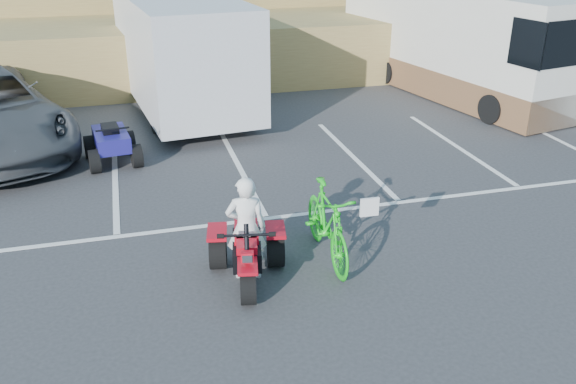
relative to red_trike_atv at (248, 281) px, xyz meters
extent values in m
plane|color=#323234|center=(0.77, -0.41, 0.00)|extent=(100.00, 100.00, 0.00)
cube|color=white|center=(-1.93, 4.59, 0.00)|extent=(0.12, 5.00, 0.01)
cube|color=white|center=(0.77, 4.59, 0.00)|extent=(0.12, 5.00, 0.01)
cube|color=white|center=(3.47, 4.59, 0.00)|extent=(0.12, 5.00, 0.01)
cube|color=white|center=(6.17, 4.59, 0.00)|extent=(0.12, 5.00, 0.01)
cube|color=white|center=(8.87, 4.59, 0.00)|extent=(0.12, 5.00, 0.01)
cube|color=white|center=(0.77, 1.99, 0.00)|extent=(28.00, 0.12, 0.01)
cube|color=olive|center=(0.77, 13.59, 1.00)|extent=(40.00, 6.00, 2.00)
cube|color=olive|center=(0.77, 17.09, 2.00)|extent=(40.00, 4.00, 2.20)
imported|color=white|center=(0.03, 0.15, 0.84)|extent=(0.67, 0.51, 1.68)
imported|color=#14BF19|center=(1.39, 0.35, 0.63)|extent=(0.64, 2.12, 1.27)
cube|color=silver|center=(0.13, 9.38, 1.76)|extent=(3.47, 7.06, 2.83)
cylinder|color=black|center=(0.13, 9.38, 0.40)|extent=(2.57, 1.07, 0.79)
cube|color=silver|center=(8.39, 9.26, 1.63)|extent=(3.95, 9.10, 3.18)
cube|color=brown|center=(8.39, 9.26, 0.49)|extent=(3.99, 9.10, 0.88)
cube|color=black|center=(9.28, 4.92, 2.30)|extent=(1.99, 0.43, 1.15)
camera|label=1|loc=(-1.49, -7.88, 5.11)|focal=38.00mm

